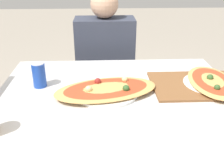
% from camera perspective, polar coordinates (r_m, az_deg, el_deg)
% --- Properties ---
extents(dining_table, '(1.17, 0.97, 0.76)m').
position_cam_1_polar(dining_table, '(1.28, 1.23, -5.48)').
color(dining_table, silver).
rests_on(dining_table, ground_plane).
extents(chair_far_seated, '(0.40, 0.40, 0.94)m').
position_cam_1_polar(chair_far_seated, '(2.08, -1.52, 2.17)').
color(chair_far_seated, '#3F2D1E').
rests_on(chair_far_seated, ground_plane).
extents(person_seated, '(0.42, 0.24, 1.17)m').
position_cam_1_polar(person_seated, '(1.91, -1.51, 5.35)').
color(person_seated, '#2D2D38').
rests_on(person_seated, ground_plane).
extents(pizza_main, '(0.54, 0.37, 0.06)m').
position_cam_1_polar(pizza_main, '(1.25, -1.25, -1.27)').
color(pizza_main, white).
rests_on(pizza_main, dining_table).
extents(soda_can, '(0.07, 0.07, 0.12)m').
position_cam_1_polar(soda_can, '(1.36, -15.60, 1.90)').
color(soda_can, '#1E47B2').
rests_on(soda_can, dining_table).
extents(serving_tray, '(0.48, 0.33, 0.01)m').
position_cam_1_polar(serving_tray, '(1.41, 18.35, -0.19)').
color(serving_tray, brown).
rests_on(serving_tray, dining_table).
extents(pizza_second, '(0.29, 0.43, 0.06)m').
position_cam_1_polar(pizza_second, '(1.43, 20.99, 0.34)').
color(pizza_second, white).
rests_on(pizza_second, dining_table).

